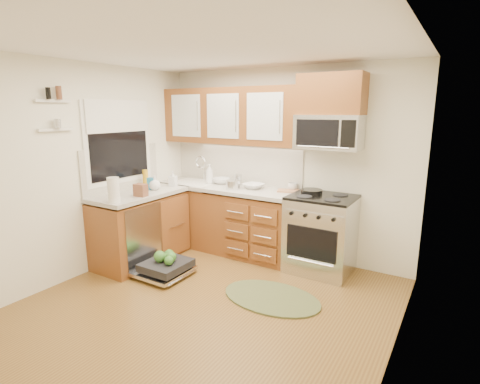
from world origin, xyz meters
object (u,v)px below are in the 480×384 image
Objects in this scene: range at (321,234)px; dishwasher at (164,268)px; skillet at (312,191)px; cup at (293,187)px; stock_pot at (233,185)px; sink at (195,191)px; microwave at (329,132)px; rug at (271,298)px; bowl_b at (222,181)px; paper_towel_roll at (114,190)px; upper_cabinets at (230,116)px; cutting_board at (288,191)px; bowl_a at (253,186)px.

dishwasher is at bearing -143.73° from range.
cup reaches higher than skillet.
stock_pot is at bearing 71.58° from dishwasher.
sink is at bearing 109.20° from dishwasher.
microwave is 0.88m from cup.
bowl_b is at bearing 141.58° from rug.
dishwasher is 3.67× the size of stock_pot.
rug is 1.97m from bowl_b.
paper_towel_roll reaches higher than sink.
bowl_b is at bearing -174.27° from cup.
stock_pot reaches higher than bowl_b.
stock_pot reaches higher than sink.
microwave reaches higher than range.
cutting_board is at bearing -1.58° from upper_cabinets.
microwave is at bearing 3.80° from bowl_a.
dishwasher is (-0.13, -1.27, -1.77)m from upper_cabinets.
skillet is 1.03× the size of bowl_b.
microwave is 1.70m from bowl_b.
rug is at bearing -100.79° from range.
sink is 0.58× the size of rug.
cup is at bearing 51.87° from dishwasher.
microwave is at bearing 17.10° from skillet.
microwave is (0.00, 0.12, 1.23)m from range.
cup is (1.45, 0.23, 0.18)m from sink.
bowl_a is at bearing -178.99° from skillet.
stock_pot reaches higher than dishwasher.
sink is (-1.93, -0.01, 0.33)m from range.
upper_cabinets reaches higher than bowl_b.
dishwasher is (-1.54, -1.25, -1.60)m from microwave.
bowl_b reaches higher than cutting_board.
range is 1.61m from bowl_b.
stock_pot is 0.70× the size of bowl_a.
stock_pot is at bearing -161.84° from cutting_board.
bowl_a is 2.13× the size of cup.
skillet is (1.76, 0.08, 0.17)m from sink.
bowl_a is at bearing -176.20° from microwave.
cup reaches higher than bowl_a.
upper_cabinets is at bearing 176.50° from skillet.
cup is (1.06, 1.35, 0.88)m from dishwasher.
rug is (-0.18, -0.96, -0.46)m from range.
dishwasher is 5.48× the size of cup.
bowl_b is (-0.33, 0.22, -0.02)m from stock_pot.
bowl_a is (0.22, 0.16, -0.02)m from stock_pot.
bowl_a is (0.97, 1.50, -0.11)m from paper_towel_roll.
bowl_a is (-0.80, 1.01, 0.95)m from rug.
sink is 0.97m from bowl_a.
rug is at bearing -73.58° from cutting_board.
microwave is 1.23m from bowl_a.
bowl_a is at bearing 36.65° from stock_pot.
rug is 3.94× the size of cutting_board.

